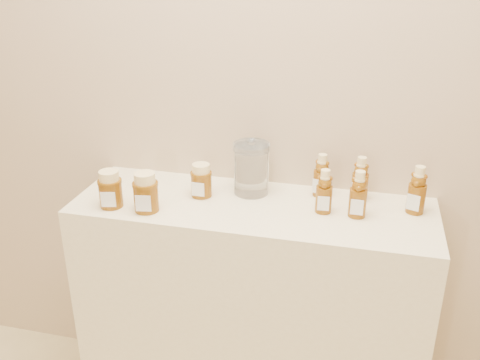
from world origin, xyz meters
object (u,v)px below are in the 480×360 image
(display_table, at_px, (251,315))
(honey_jar_left, at_px, (110,189))
(bear_bottle_front_left, at_px, (324,188))
(bear_bottle_back_left, at_px, (322,172))
(glass_canister, at_px, (251,166))

(display_table, bearing_deg, honey_jar_left, -165.42)
(bear_bottle_front_left, bearing_deg, honey_jar_left, -172.95)
(display_table, relative_size, bear_bottle_back_left, 7.09)
(bear_bottle_back_left, xyz_separation_m, honey_jar_left, (-0.66, -0.25, -0.02))
(display_table, relative_size, glass_canister, 6.14)
(bear_bottle_back_left, relative_size, honey_jar_left, 1.36)
(bear_bottle_front_left, bearing_deg, display_table, 178.67)
(display_table, height_order, glass_canister, glass_canister)
(bear_bottle_back_left, distance_m, bear_bottle_front_left, 0.12)
(display_table, height_order, honey_jar_left, honey_jar_left)
(honey_jar_left, xyz_separation_m, glass_canister, (0.42, 0.21, 0.04))
(display_table, xyz_separation_m, bear_bottle_front_left, (0.23, 0.01, 0.53))
(bear_bottle_front_left, height_order, glass_canister, glass_canister)
(display_table, bearing_deg, glass_canister, 105.09)
(display_table, relative_size, honey_jar_left, 9.62)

